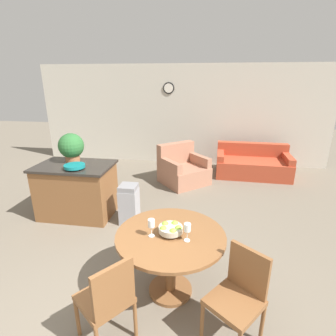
{
  "coord_description": "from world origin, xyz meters",
  "views": [
    {
      "loc": [
        0.78,
        -1.57,
        2.32
      ],
      "look_at": [
        0.18,
        2.36,
        0.96
      ],
      "focal_mm": 28.0,
      "sensor_mm": 36.0,
      "label": 1
    }
  ],
  "objects": [
    {
      "name": "fruit_bowl",
      "position": [
        0.45,
        0.8,
        0.82
      ],
      "size": [
        0.26,
        0.26,
        0.12
      ],
      "color": "#B7B29E",
      "rests_on": "dining_table"
    },
    {
      "name": "dining_table",
      "position": [
        0.45,
        0.8,
        0.58
      ],
      "size": [
        1.17,
        1.17,
        0.76
      ],
      "color": "brown",
      "rests_on": "ground_plane"
    },
    {
      "name": "dining_chair_near_right",
      "position": [
        1.13,
        0.35,
        0.51
      ],
      "size": [
        0.59,
        0.59,
        0.91
      ],
      "rotation": [
        0.0,
        0.0,
        8.75
      ],
      "color": "brown",
      "rests_on": "ground_plane"
    },
    {
      "name": "couch",
      "position": [
        1.93,
        4.93,
        0.27
      ],
      "size": [
        1.79,
        1.02,
        0.75
      ],
      "rotation": [
        0.0,
        0.0,
        -0.03
      ],
      "color": "#B24228",
      "rests_on": "ground_plane"
    },
    {
      "name": "wall_back",
      "position": [
        -0.0,
        5.75,
        1.35
      ],
      "size": [
        8.0,
        0.09,
        2.7
      ],
      "color": "beige",
      "rests_on": "ground_plane"
    },
    {
      "name": "kitchen_island",
      "position": [
        -1.44,
        2.35,
        0.47
      ],
      "size": [
        1.28,
        0.84,
        0.93
      ],
      "color": "brown",
      "rests_on": "ground_plane"
    },
    {
      "name": "armchair",
      "position": [
        0.25,
        4.16,
        0.3
      ],
      "size": [
        1.3,
        1.29,
        0.89
      ],
      "rotation": [
        0.0,
        0.0,
        0.72
      ],
      "color": "#A87056",
      "rests_on": "ground_plane"
    },
    {
      "name": "teal_bowl",
      "position": [
        -1.32,
        2.16,
        0.98
      ],
      "size": [
        0.33,
        0.33,
        0.07
      ],
      "color": "#147A7F",
      "rests_on": "kitchen_island"
    },
    {
      "name": "wine_glass_left",
      "position": [
        0.25,
        0.74,
        0.9
      ],
      "size": [
        0.07,
        0.07,
        0.2
      ],
      "color": "silver",
      "rests_on": "dining_table"
    },
    {
      "name": "dining_chair_near_left",
      "position": [
        -0.01,
        0.12,
        0.51
      ],
      "size": [
        0.59,
        0.59,
        0.91
      ],
      "rotation": [
        0.0,
        0.0,
        7.18
      ],
      "color": "brown",
      "rests_on": "ground_plane"
    },
    {
      "name": "potted_plant",
      "position": [
        -1.54,
        2.53,
        1.2
      ],
      "size": [
        0.43,
        0.43,
        0.5
      ],
      "color": "#A36642",
      "rests_on": "kitchen_island"
    },
    {
      "name": "trash_bin",
      "position": [
        -0.46,
        2.22,
        0.34
      ],
      "size": [
        0.29,
        0.31,
        0.68
      ],
      "color": "#9E9EA3",
      "rests_on": "ground_plane"
    },
    {
      "name": "wine_glass_right",
      "position": [
        0.63,
        0.72,
        0.9
      ],
      "size": [
        0.07,
        0.07,
        0.2
      ],
      "color": "silver",
      "rests_on": "dining_table"
    }
  ]
}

